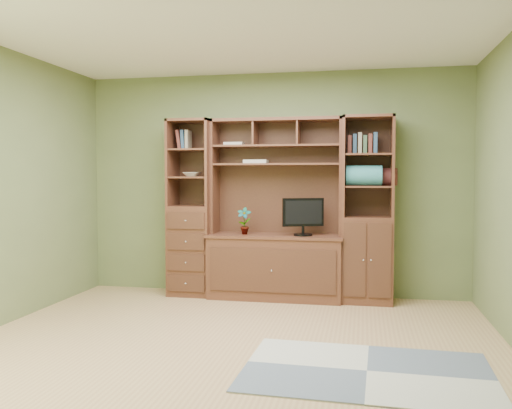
% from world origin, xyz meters
% --- Properties ---
extents(room, '(4.60, 4.10, 2.64)m').
position_xyz_m(room, '(0.00, 0.00, 1.30)').
color(room, tan).
rests_on(room, ground).
extents(center_hutch, '(1.54, 0.53, 2.05)m').
position_xyz_m(center_hutch, '(0.08, 1.73, 1.02)').
color(center_hutch, '#512B1C').
rests_on(center_hutch, ground).
extents(left_tower, '(0.50, 0.45, 2.05)m').
position_xyz_m(left_tower, '(-0.92, 1.77, 1.02)').
color(left_tower, '#512B1C').
rests_on(left_tower, ground).
extents(right_tower, '(0.55, 0.45, 2.05)m').
position_xyz_m(right_tower, '(1.10, 1.77, 1.02)').
color(right_tower, '#512B1C').
rests_on(right_tower, ground).
extents(rug, '(1.78, 1.22, 0.01)m').
position_xyz_m(rug, '(1.09, -0.44, 0.01)').
color(rug, gray).
rests_on(rug, ground).
extents(monitor, '(0.52, 0.38, 0.58)m').
position_xyz_m(monitor, '(0.40, 1.70, 1.02)').
color(monitor, black).
rests_on(monitor, center_hutch).
extents(orchid, '(0.16, 0.11, 0.31)m').
position_xyz_m(orchid, '(-0.28, 1.70, 0.88)').
color(orchid, '#AC453A').
rests_on(orchid, center_hutch).
extents(magazines, '(0.27, 0.20, 0.04)m').
position_xyz_m(magazines, '(-0.16, 1.82, 1.56)').
color(magazines, '#B6AF9C').
rests_on(magazines, center_hutch).
extents(bowl, '(0.20, 0.20, 0.05)m').
position_xyz_m(bowl, '(-0.92, 1.77, 1.41)').
color(bowl, beige).
rests_on(bowl, left_tower).
extents(blanket_teal, '(0.38, 0.22, 0.22)m').
position_xyz_m(blanket_teal, '(1.06, 1.73, 1.40)').
color(blanket_teal, teal).
rests_on(blanket_teal, right_tower).
extents(blanket_red, '(0.35, 0.19, 0.19)m').
position_xyz_m(blanket_red, '(1.24, 1.85, 1.39)').
color(blanket_red, brown).
rests_on(blanket_red, right_tower).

